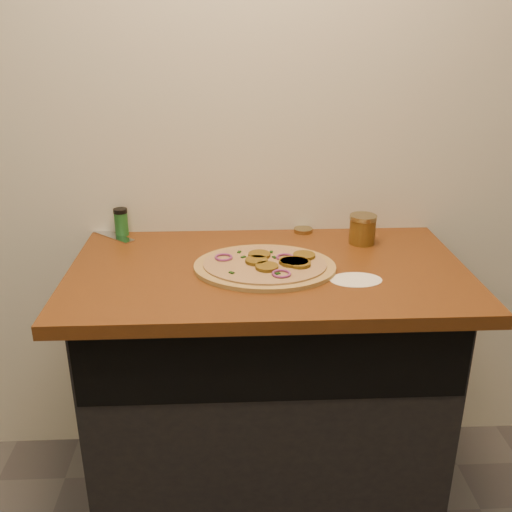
{
  "coord_description": "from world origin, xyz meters",
  "views": [
    {
      "loc": [
        -0.11,
        -0.17,
        1.58
      ],
      "look_at": [
        -0.04,
        1.38,
        0.95
      ],
      "focal_mm": 40.0,
      "sensor_mm": 36.0,
      "label": 1
    }
  ],
  "objects": [
    {
      "name": "cabinet",
      "position": [
        0.0,
        1.45,
        0.43
      ],
      "size": [
        1.1,
        0.6,
        0.86
      ],
      "primitive_type": "cube",
      "color": "black",
      "rests_on": "ground"
    },
    {
      "name": "countertop",
      "position": [
        0.0,
        1.42,
        0.88
      ],
      "size": [
        1.2,
        0.7,
        0.04
      ],
      "primitive_type": "cube",
      "color": "brown",
      "rests_on": "cabinet"
    },
    {
      "name": "pizza",
      "position": [
        -0.01,
        1.4,
        0.91
      ],
      "size": [
        0.45,
        0.45,
        0.03
      ],
      "color": "tan",
      "rests_on": "countertop"
    },
    {
      "name": "chefs_knife",
      "position": [
        -0.58,
        1.76,
        0.91
      ],
      "size": [
        0.25,
        0.23,
        0.02
      ],
      "color": "#B7BAC1",
      "rests_on": "countertop"
    },
    {
      "name": "mason_jar_lid",
      "position": [
        0.15,
        1.72,
        0.91
      ],
      "size": [
        0.07,
        0.07,
        0.01
      ],
      "primitive_type": "cylinder",
      "rotation": [
        0.0,
        0.0,
        -0.09
      ],
      "color": "#928254",
      "rests_on": "countertop"
    },
    {
      "name": "salsa_jar",
      "position": [
        0.33,
        1.6,
        0.95
      ],
      "size": [
        0.09,
        0.09,
        0.1
      ],
      "color": "maroon",
      "rests_on": "countertop"
    },
    {
      "name": "spice_shaker",
      "position": [
        -0.49,
        1.72,
        0.95
      ],
      "size": [
        0.05,
        0.05,
        0.1
      ],
      "color": "#1D5E26",
      "rests_on": "countertop"
    },
    {
      "name": "flour_spill",
      "position": [
        0.25,
        1.31,
        0.9
      ],
      "size": [
        0.16,
        0.16,
        0.0
      ],
      "primitive_type": "cylinder",
      "rotation": [
        0.0,
        0.0,
        0.02
      ],
      "color": "white",
      "rests_on": "countertop"
    }
  ]
}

